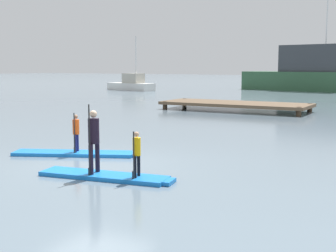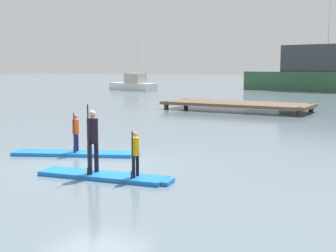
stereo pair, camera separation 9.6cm
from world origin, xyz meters
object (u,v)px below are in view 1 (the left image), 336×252
paddler_child_front (136,152)px  motor_boat_small_navy (132,84)px  paddler_child_solo (76,131)px  paddleboard_near (76,153)px  fishing_boat_white_large (308,73)px  paddler_adult (94,137)px  paddleboard_far (106,176)px

paddler_child_front → motor_boat_small_navy: motor_boat_small_navy is taller
paddler_child_front → motor_boat_small_navy: (-22.44, 33.08, -0.01)m
paddler_child_solo → paddler_child_front: 3.70m
paddleboard_near → paddler_child_solo: bearing=-13.8°
paddler_child_solo → fishing_boat_white_large: (-2.17, 39.73, 1.14)m
paddler_child_solo → fishing_boat_white_large: 39.81m
paddleboard_near → motor_boat_small_navy: (-19.14, 31.35, 0.63)m
paddler_adult → motor_boat_small_navy: size_ratio=0.28×
paddleboard_far → paddler_adult: paddler_adult is taller
paddleboard_far → paddler_child_front: (0.78, 0.12, 0.64)m
fishing_boat_white_large → motor_boat_small_navy: 18.98m
paddler_adult → fishing_boat_white_large: 41.87m
paddler_child_solo → paddler_child_front: size_ratio=1.09×
paddleboard_near → paddler_child_front: bearing=-27.7°
paddleboard_far → fishing_boat_white_large: bearing=96.4°
paddleboard_near → fishing_boat_white_large: size_ratio=0.26×
paddler_child_solo → fishing_boat_white_large: size_ratio=0.08×
paddler_adult → paddler_child_front: (1.09, 0.18, -0.27)m
paddleboard_near → motor_boat_small_navy: 36.74m
paddleboard_far → motor_boat_small_navy: bearing=123.1°
paddleboard_near → paddler_child_solo: paddler_child_solo is taller
paddler_child_front → paddler_child_solo: bearing=152.3°
paddler_child_solo → paddler_child_front: paddler_child_solo is taller
paddler_child_solo → paddler_adult: (2.19, -1.90, 0.24)m
paddleboard_near → paddler_adult: paddler_adult is taller
paddleboard_far → paddler_adult: (-0.31, -0.06, 0.91)m
paddler_child_front → motor_boat_small_navy: bearing=124.1°
paddler_child_front → fishing_boat_white_large: (-5.44, 41.45, 1.18)m
paddler_child_solo → paddler_adult: paddler_adult is taller
paddler_child_solo → motor_boat_small_navy: 36.75m
fishing_boat_white_large → paddler_child_front: bearing=-82.5°
paddleboard_far → paddler_child_front: paddler_child_front is taller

